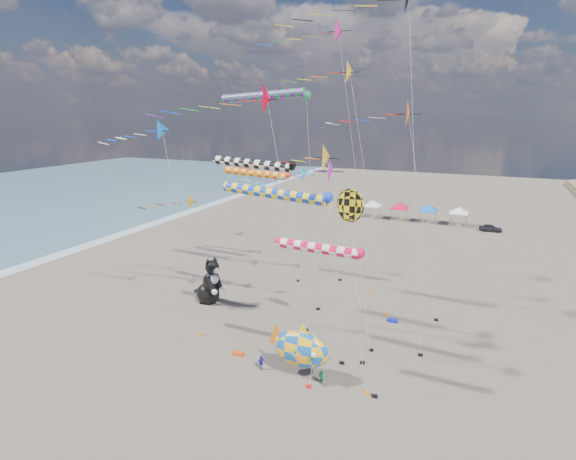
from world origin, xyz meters
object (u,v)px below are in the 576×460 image
(fish_inflatable, at_px, (301,349))
(child_blue, at_px, (261,363))
(cat_inflatable, at_px, (210,279))
(child_green, at_px, (321,377))
(person_adult, at_px, (314,349))
(parked_car, at_px, (491,228))

(fish_inflatable, xyz_separation_m, child_blue, (-3.12, -0.29, -1.74))
(cat_inflatable, relative_size, child_green, 4.60)
(cat_inflatable, relative_size, person_adult, 3.34)
(cat_inflatable, height_order, child_green, cat_inflatable)
(person_adult, bearing_deg, fish_inflatable, -129.46)
(cat_inflatable, xyz_separation_m, child_green, (15.21, -8.91, -2.00))
(fish_inflatable, bearing_deg, child_green, -8.04)
(cat_inflatable, bearing_deg, child_blue, -19.92)
(fish_inflatable, height_order, person_adult, fish_inflatable)
(fish_inflatable, height_order, child_blue, fish_inflatable)
(cat_inflatable, relative_size, child_blue, 4.43)
(cat_inflatable, bearing_deg, parked_car, 79.17)
(child_green, relative_size, child_blue, 0.96)
(cat_inflatable, xyz_separation_m, child_blue, (10.38, -8.96, -1.98))
(cat_inflatable, xyz_separation_m, fish_inflatable, (13.50, -8.67, -0.23))
(child_green, xyz_separation_m, child_blue, (-4.83, -0.05, 0.02))
(parked_car, bearing_deg, person_adult, 163.44)
(person_adult, height_order, child_green, person_adult)
(child_green, bearing_deg, child_blue, -147.26)
(cat_inflatable, distance_m, fish_inflatable, 16.05)
(cat_inflatable, height_order, parked_car, cat_inflatable)
(person_adult, xyz_separation_m, child_blue, (-3.16, -3.18, -0.19))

